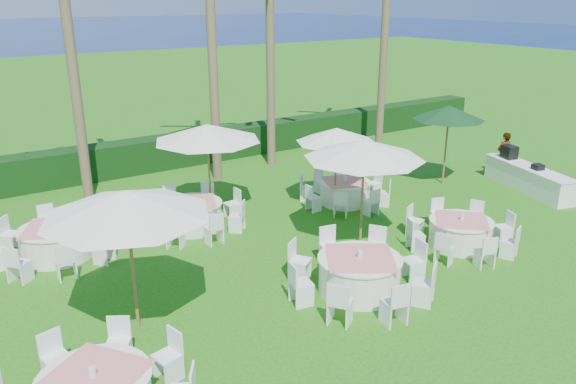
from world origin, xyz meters
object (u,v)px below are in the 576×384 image
umbrella_d (337,135)px  buffet_table (527,177)px  umbrella_green (449,113)px  banquet_table_f (345,191)px  banquet_table_e (192,214)px  umbrella_c (207,132)px  umbrella_b (364,149)px  banquet_table_c (460,232)px  banquet_table_d (56,241)px  umbrella_a (126,203)px  banquet_table_b (359,273)px  staff_person (504,154)px

umbrella_d → buffet_table: 7.11m
umbrella_green → buffet_table: (1.80, -2.09, -2.07)m
banquet_table_f → buffet_table: (5.95, -2.45, 0.07)m
banquet_table_e → umbrella_c: (0.93, 0.70, 2.13)m
umbrella_b → banquet_table_c: bearing=-37.0°
banquet_table_d → umbrella_a: bearing=-81.7°
umbrella_a → buffet_table: umbrella_a is taller
banquet_table_b → umbrella_b: umbrella_b is taller
banquet_table_e → umbrella_a: (-3.02, -4.10, 2.24)m
banquet_table_e → umbrella_green: size_ratio=1.10×
banquet_table_c → banquet_table_d: (-9.06, 5.20, 0.03)m
banquet_table_c → umbrella_green: (3.66, 3.87, 2.14)m
umbrella_c → staff_person: (10.62, -2.44, -1.71)m
banquet_table_d → umbrella_green: size_ratio=1.14×
umbrella_c → umbrella_d: 3.86m
banquet_table_b → umbrella_green: 8.85m
banquet_table_c → banquet_table_d: bearing=150.2°
umbrella_b → staff_person: 8.58m
buffet_table → banquet_table_c: bearing=-161.9°
umbrella_a → umbrella_green: 12.46m
banquet_table_d → buffet_table: (14.52, -3.41, 0.04)m
banquet_table_e → umbrella_c: size_ratio=0.97×
banquet_table_c → umbrella_a: (-8.44, 0.93, 2.26)m
umbrella_b → umbrella_d: size_ratio=1.23×
banquet_table_d → umbrella_d: (8.07, -1.09, 1.89)m
buffet_table → staff_person: size_ratio=2.28×
banquet_table_d → umbrella_green: 12.96m
banquet_table_b → banquet_table_d: 7.67m
banquet_table_b → umbrella_green: size_ratio=1.19×
banquet_table_b → umbrella_c: 6.50m
umbrella_a → umbrella_c: (3.95, 4.80, -0.11)m
banquet_table_d → banquet_table_e: (3.64, -0.17, -0.01)m
buffet_table → staff_person: 1.68m
banquet_table_d → staff_person: size_ratio=1.93×
banquet_table_c → banquet_table_e: size_ratio=0.93×
buffet_table → banquet_table_e: bearing=163.4°
umbrella_a → umbrella_b: umbrella_a is taller
banquet_table_e → umbrella_b: umbrella_b is taller
banquet_table_e → umbrella_b: (3.33, -3.45, 2.20)m
banquet_table_f → umbrella_green: size_ratio=1.03×
banquet_table_f → banquet_table_c: bearing=-83.4°
umbrella_green → staff_person: umbrella_green is taller
banquet_table_f → umbrella_c: bearing=159.6°
banquet_table_b → umbrella_a: 5.30m
umbrella_green → buffet_table: umbrella_green is taller
banquet_table_d → umbrella_b: 8.15m
banquet_table_b → banquet_table_c: banquet_table_b is taller
umbrella_c → umbrella_green: 8.36m
umbrella_green → buffet_table: size_ratio=0.74×
banquet_table_c → staff_person: (6.13, 3.29, 0.43)m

